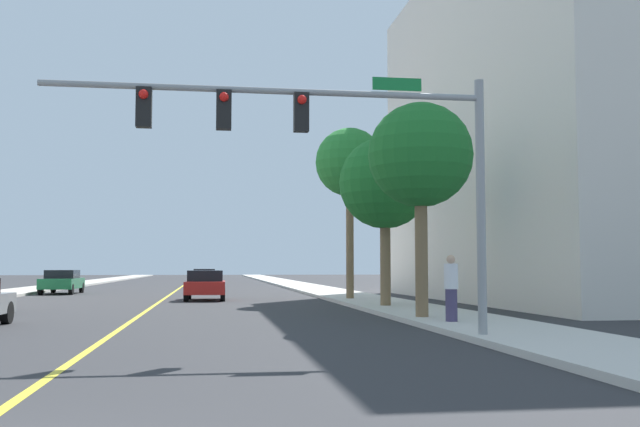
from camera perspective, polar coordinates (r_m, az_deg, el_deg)
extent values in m
plane|color=#2D2D30|center=(48.13, -11.37, -6.04)|extent=(192.00, 192.00, 0.00)
cube|color=#B2ADA3|center=(49.49, -22.41, -5.67)|extent=(3.25, 168.00, 0.15)
cube|color=beige|center=(48.59, -0.10, -6.02)|extent=(3.25, 168.00, 0.15)
cube|color=yellow|center=(48.13, -11.37, -6.04)|extent=(0.16, 144.00, 0.01)
cube|color=silver|center=(37.41, 19.45, 6.47)|extent=(12.73, 23.88, 16.78)
cylinder|color=gray|center=(16.43, 12.52, 0.61)|extent=(0.20, 0.20, 5.64)
cylinder|color=gray|center=(15.77, -4.07, 9.60)|extent=(9.44, 0.14, 0.14)
cube|color=black|center=(15.74, -1.49, 7.94)|extent=(0.32, 0.24, 0.84)
sphere|color=red|center=(15.66, -1.42, 8.94)|extent=(0.20, 0.20, 0.20)
cube|color=black|center=(15.63, -7.57, 8.06)|extent=(0.32, 0.24, 0.84)
sphere|color=red|center=(15.55, -7.55, 9.07)|extent=(0.20, 0.20, 0.20)
cube|color=black|center=(15.69, -13.67, 8.10)|extent=(0.32, 0.24, 0.84)
sphere|color=red|center=(15.61, -13.70, 9.10)|extent=(0.20, 0.20, 0.20)
cube|color=#147233|center=(16.29, 6.07, 10.07)|extent=(1.10, 0.04, 0.28)
cylinder|color=brown|center=(21.75, 7.96, -1.69)|extent=(0.38, 0.38, 4.82)
sphere|color=#1E6B28|center=(21.98, 7.89, 4.59)|extent=(3.15, 3.15, 3.15)
cone|color=#1E6B28|center=(22.25, 10.23, 3.99)|extent=(0.45, 1.25, 1.47)
cone|color=#1E6B28|center=(22.79, 6.80, 3.76)|extent=(1.79, 0.79, 1.35)
cone|color=#1E6B28|center=(21.59, 5.60, 4.19)|extent=(0.59, 1.56, 1.27)
cone|color=#1E6B28|center=(21.05, 8.56, 4.44)|extent=(1.83, 0.49, 1.27)
cylinder|color=brown|center=(27.93, 5.15, -2.38)|extent=(0.40, 0.40, 4.70)
sphere|color=#1E6B28|center=(28.10, 5.12, 2.42)|extent=(3.54, 3.54, 3.54)
cone|color=#1E6B28|center=(28.40, 7.18, 1.96)|extent=(0.51, 1.74, 1.55)
cone|color=#1E6B28|center=(29.10, 5.69, 1.80)|extent=(1.48, 1.08, 1.59)
cone|color=#1E6B28|center=(28.90, 3.77, 1.83)|extent=(1.42, 0.97, 1.57)
cone|color=#1E6B28|center=(27.84, 3.00, 2.05)|extent=(0.45, 1.69, 1.38)
cone|color=#1E6B28|center=(27.03, 4.88, 2.25)|extent=(1.79, 0.99, 1.83)
cone|color=#1E6B28|center=(27.36, 6.72, 2.19)|extent=(1.41, 1.09, 1.68)
cylinder|color=brown|center=(34.07, 2.36, -1.28)|extent=(0.36, 0.36, 6.40)
sphere|color=#287F33|center=(34.38, 2.35, 4.05)|extent=(3.25, 3.25, 3.25)
cone|color=#287F33|center=(34.71, 3.85, 3.65)|extent=(0.66, 1.61, 1.56)
cone|color=#287F33|center=(35.30, 2.69, 3.51)|extent=(1.50, 0.93, 1.75)
cone|color=#287F33|center=(34.89, 1.00, 3.60)|extent=(1.27, 1.34, 1.57)
cone|color=#287F33|center=(33.79, 1.01, 3.85)|extent=(0.94, 1.44, 1.78)
cone|color=#287F33|center=(33.62, 3.41, 3.90)|extent=(1.41, 1.02, 1.52)
cube|color=red|center=(35.73, -9.00, -5.75)|extent=(1.95, 3.93, 0.60)
cube|color=black|center=(35.50, -9.00, -4.86)|extent=(1.69, 1.87, 0.52)
cylinder|color=black|center=(37.17, -10.25, -6.14)|extent=(0.23, 0.64, 0.64)
cylinder|color=black|center=(37.13, -7.64, -6.17)|extent=(0.23, 0.64, 0.64)
cylinder|color=black|center=(34.38, -10.47, -6.30)|extent=(0.23, 0.64, 0.64)
cylinder|color=black|center=(34.33, -7.65, -6.33)|extent=(0.23, 0.64, 0.64)
cube|color=white|center=(59.08, -9.09, -5.10)|extent=(1.92, 3.89, 0.63)
cube|color=black|center=(59.03, -9.08, -4.56)|extent=(1.68, 1.98, 0.49)
cylinder|color=black|center=(60.48, -9.90, -5.36)|extent=(0.22, 0.64, 0.64)
cylinder|color=black|center=(60.48, -8.28, -5.38)|extent=(0.22, 0.64, 0.64)
cylinder|color=black|center=(57.71, -9.94, -5.42)|extent=(0.22, 0.64, 0.64)
cylinder|color=black|center=(57.71, -8.25, -5.44)|extent=(0.22, 0.64, 0.64)
cube|color=#196638|center=(46.13, -19.61, -5.19)|extent=(1.90, 4.59, 0.61)
cube|color=black|center=(46.15, -19.58, -4.51)|extent=(1.67, 2.30, 0.49)
cylinder|color=black|center=(44.27, -18.96, -5.65)|extent=(0.22, 0.64, 0.64)
cylinder|color=black|center=(44.59, -21.11, -5.59)|extent=(0.22, 0.64, 0.64)
cylinder|color=black|center=(47.70, -18.22, -5.55)|extent=(0.22, 0.64, 0.64)
cylinder|color=black|center=(48.01, -20.21, -5.49)|extent=(0.22, 0.64, 0.64)
cylinder|color=black|center=(22.58, -23.38, -7.16)|extent=(0.23, 0.64, 0.64)
cylinder|color=#3F3859|center=(20.03, 10.28, -7.10)|extent=(0.32, 0.32, 0.87)
cylinder|color=silver|center=(20.01, 10.26, -4.88)|extent=(0.38, 0.38, 0.69)
sphere|color=tan|center=(20.00, 10.24, -3.56)|extent=(0.24, 0.24, 0.24)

